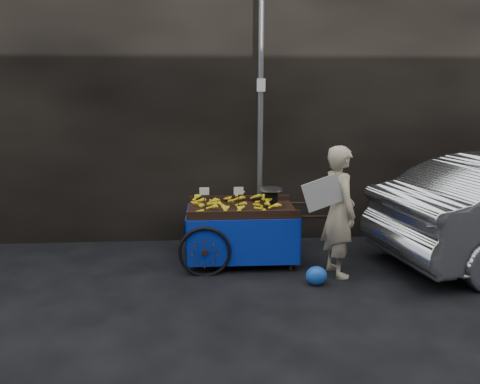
{
  "coord_description": "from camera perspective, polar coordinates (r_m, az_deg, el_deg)",
  "views": [
    {
      "loc": [
        -0.42,
        -5.49,
        2.39
      ],
      "look_at": [
        -0.05,
        0.5,
        1.02
      ],
      "focal_mm": 35.0,
      "sensor_mm": 36.0,
      "label": 1
    }
  ],
  "objects": [
    {
      "name": "ground",
      "position": [
        6.0,
        0.74,
        -10.64
      ],
      "size": [
        80.0,
        80.0,
        0.0
      ],
      "primitive_type": "plane",
      "color": "black",
      "rests_on": "ground"
    },
    {
      "name": "building_wall",
      "position": [
        8.13,
        2.23,
        13.59
      ],
      "size": [
        13.5,
        2.0,
        5.0
      ],
      "color": "black",
      "rests_on": "ground"
    },
    {
      "name": "street_pole",
      "position": [
        6.84,
        2.51,
        9.6
      ],
      "size": [
        0.12,
        0.1,
        4.0
      ],
      "color": "slate",
      "rests_on": "ground"
    },
    {
      "name": "banana_cart",
      "position": [
        6.39,
        -0.24,
        -2.7
      ],
      "size": [
        2.03,
        1.03,
        1.1
      ],
      "rotation": [
        0.0,
        0.0,
        -0.0
      ],
      "color": "black",
      "rests_on": "ground"
    },
    {
      "name": "vendor",
      "position": [
        6.04,
        11.95,
        -2.33
      ],
      "size": [
        0.8,
        0.68,
        1.68
      ],
      "rotation": [
        0.0,
        0.0,
        1.79
      ],
      "color": "#BAAA8A",
      "rests_on": "ground"
    },
    {
      "name": "plastic_bag",
      "position": [
        5.89,
        9.3,
        -10.04
      ],
      "size": [
        0.26,
        0.21,
        0.24
      ],
      "primitive_type": "ellipsoid",
      "color": "blue",
      "rests_on": "ground"
    }
  ]
}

